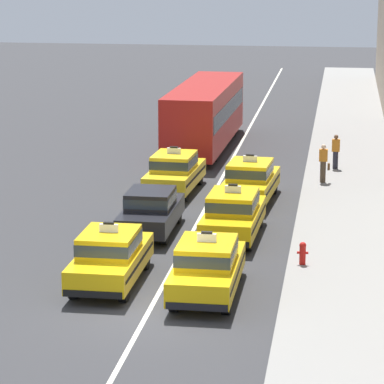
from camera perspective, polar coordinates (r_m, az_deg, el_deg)
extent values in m
plane|color=#353538|center=(28.66, -2.48, -6.77)|extent=(160.00, 160.00, 0.00)
cube|color=silver|center=(47.72, 2.05, 1.48)|extent=(0.14, 80.00, 0.01)
cube|color=gray|center=(42.55, 8.81, -0.06)|extent=(4.00, 90.00, 0.15)
cylinder|color=black|center=(32.68, -5.20, -3.65)|extent=(0.24, 0.64, 0.64)
cylinder|color=black|center=(32.37, -2.65, -3.78)|extent=(0.24, 0.64, 0.64)
cylinder|color=black|center=(29.87, -6.60, -5.35)|extent=(0.24, 0.64, 0.64)
cylinder|color=black|center=(29.52, -3.82, -5.52)|extent=(0.24, 0.64, 0.64)
cube|color=yellow|center=(30.99, -4.56, -3.92)|extent=(1.82, 4.51, 0.70)
cube|color=black|center=(30.97, -4.56, -3.83)|extent=(1.84, 4.15, 0.10)
cube|color=yellow|center=(30.66, -4.64, -2.81)|extent=(1.61, 2.11, 0.64)
cube|color=#2D3842|center=(30.66, -4.64, -2.81)|extent=(1.63, 2.13, 0.35)
cube|color=white|center=(30.54, -4.66, -2.02)|extent=(0.56, 0.12, 0.24)
cube|color=black|center=(30.50, -4.67, -1.75)|extent=(0.32, 0.11, 0.06)
cube|color=black|center=(33.12, -3.68, -3.21)|extent=(1.71, 0.15, 0.20)
cube|color=black|center=(29.03, -5.55, -5.68)|extent=(1.71, 0.15, 0.20)
cylinder|color=black|center=(37.94, -2.98, -1.19)|extent=(0.24, 0.64, 0.64)
cylinder|color=black|center=(37.69, -0.82, -1.27)|extent=(0.24, 0.64, 0.64)
cylinder|color=black|center=(35.26, -3.87, -2.35)|extent=(0.24, 0.64, 0.64)
cylinder|color=black|center=(34.99, -1.55, -2.44)|extent=(0.24, 0.64, 0.64)
cube|color=black|center=(36.37, -2.30, -1.29)|extent=(1.78, 4.31, 0.66)
cube|color=black|center=(36.12, -2.34, -0.37)|extent=(1.57, 1.91, 0.60)
cube|color=#2D3842|center=(36.12, -2.34, -0.37)|extent=(1.59, 1.93, 0.33)
cylinder|color=black|center=(44.10, -1.48, 0.90)|extent=(0.27, 0.65, 0.64)
cylinder|color=black|center=(43.80, 0.40, 0.82)|extent=(0.27, 0.65, 0.64)
cylinder|color=black|center=(41.20, -2.42, -0.01)|extent=(0.27, 0.65, 0.64)
cylinder|color=black|center=(40.88, -0.41, -0.10)|extent=(0.27, 0.65, 0.64)
cube|color=yellow|center=(42.41, -0.97, 0.88)|extent=(2.02, 4.58, 0.70)
cube|color=black|center=(42.40, -0.97, 0.95)|extent=(2.02, 4.22, 0.10)
cube|color=yellow|center=(42.12, -1.01, 1.73)|extent=(1.70, 2.18, 0.64)
cube|color=#2D3842|center=(42.12, -1.01, 1.73)|extent=(1.72, 2.20, 0.35)
cube|color=white|center=(42.04, -1.02, 2.31)|extent=(0.57, 0.15, 0.24)
cube|color=black|center=(42.01, -1.02, 2.51)|extent=(0.32, 0.13, 0.06)
cube|color=black|center=(44.57, -0.36, 1.17)|extent=(1.71, 0.22, 0.20)
cube|color=black|center=(40.36, -1.63, -0.14)|extent=(1.71, 0.22, 0.20)
cylinder|color=black|center=(55.42, 0.24, 3.50)|extent=(0.25, 0.65, 0.64)
cylinder|color=black|center=(55.13, 2.29, 3.44)|extent=(0.25, 0.65, 0.64)
cylinder|color=black|center=(48.92, -1.06, 2.16)|extent=(0.25, 0.65, 0.64)
cylinder|color=black|center=(48.59, 1.25, 2.08)|extent=(0.25, 0.65, 0.64)
cube|color=#B21E19|center=(51.75, 0.72, 4.42)|extent=(2.76, 11.25, 2.90)
cube|color=#2D3842|center=(51.72, 0.72, 4.69)|extent=(2.77, 10.81, 0.84)
cube|color=black|center=(57.02, 1.61, 6.47)|extent=(2.13, 0.13, 0.36)
cylinder|color=black|center=(31.56, -0.12, -4.22)|extent=(0.24, 0.64, 0.64)
cylinder|color=black|center=(31.39, 2.55, -4.34)|extent=(0.24, 0.64, 0.64)
cylinder|color=black|center=(28.69, -1.01, -6.06)|extent=(0.24, 0.64, 0.64)
cylinder|color=black|center=(28.50, 1.94, -6.20)|extent=(0.24, 0.64, 0.64)
cube|color=yellow|center=(29.91, 0.86, -4.53)|extent=(1.82, 4.51, 0.70)
cube|color=black|center=(29.90, 0.86, -4.44)|extent=(1.84, 4.15, 0.10)
cube|color=yellow|center=(29.57, 0.83, -3.38)|extent=(1.61, 2.11, 0.64)
cube|color=#2D3842|center=(29.57, 0.83, -3.38)|extent=(1.63, 2.13, 0.35)
cube|color=white|center=(29.44, 0.83, -2.56)|extent=(0.56, 0.12, 0.24)
cube|color=black|center=(29.40, 0.83, -2.28)|extent=(0.32, 0.11, 0.06)
cube|color=black|center=(32.08, 1.36, -3.74)|extent=(1.71, 0.15, 0.20)
cube|color=black|center=(27.92, 0.27, -6.40)|extent=(1.71, 0.15, 0.20)
cylinder|color=black|center=(37.41, 1.52, -1.39)|extent=(0.26, 0.65, 0.64)
cylinder|color=black|center=(37.23, 3.76, -1.49)|extent=(0.26, 0.65, 0.64)
cylinder|color=black|center=(34.50, 0.73, -2.67)|extent=(0.26, 0.65, 0.64)
cylinder|color=black|center=(34.30, 3.17, -2.79)|extent=(0.26, 0.65, 0.64)
cube|color=yellow|center=(35.76, 2.31, -1.52)|extent=(1.95, 4.56, 0.70)
cube|color=black|center=(35.75, 2.31, -1.44)|extent=(1.96, 4.20, 0.10)
cube|color=yellow|center=(35.45, 2.29, -0.53)|extent=(1.67, 2.15, 0.64)
cube|color=#2D3842|center=(35.45, 2.29, -0.53)|extent=(1.69, 2.17, 0.35)
cube|color=white|center=(35.34, 2.30, 0.16)|extent=(0.56, 0.14, 0.24)
cube|color=black|center=(35.31, 2.30, 0.39)|extent=(0.32, 0.12, 0.06)
cube|color=black|center=(37.94, 2.78, -1.03)|extent=(1.71, 0.20, 0.20)
cube|color=black|center=(33.72, 1.78, -2.88)|extent=(1.71, 0.20, 0.20)
cylinder|color=black|center=(42.55, 2.61, 0.43)|extent=(0.28, 0.65, 0.64)
cylinder|color=black|center=(42.33, 4.58, 0.33)|extent=(0.28, 0.65, 0.64)
cylinder|color=black|center=(39.62, 1.86, -0.55)|extent=(0.28, 0.65, 0.64)
cylinder|color=black|center=(39.39, 3.97, -0.66)|extent=(0.28, 0.65, 0.64)
cube|color=yellow|center=(40.88, 3.27, 0.38)|extent=(2.10, 4.61, 0.70)
cube|color=black|center=(40.87, 3.27, 0.45)|extent=(2.10, 4.25, 0.10)
cube|color=yellow|center=(40.59, 3.25, 1.26)|extent=(1.74, 2.20, 0.64)
cube|color=#2D3842|center=(40.59, 3.25, 1.26)|extent=(1.76, 2.23, 0.35)
cube|color=white|center=(40.50, 3.26, 1.86)|extent=(0.57, 0.16, 0.24)
cube|color=black|center=(40.47, 3.26, 2.07)|extent=(0.33, 0.13, 0.06)
cube|color=black|center=(43.07, 3.73, 0.71)|extent=(1.72, 0.26, 0.20)
cube|color=black|center=(38.82, 2.74, -0.70)|extent=(1.72, 0.26, 0.20)
cylinder|color=#23232D|center=(46.73, 8.00, 1.78)|extent=(0.24, 0.24, 0.79)
cube|color=orange|center=(46.60, 8.03, 2.59)|extent=(0.36, 0.22, 0.56)
sphere|color=brown|center=(46.53, 8.04, 3.06)|extent=(0.20, 0.20, 0.20)
cylinder|color=#473828|center=(43.93, 7.31, 1.13)|extent=(0.24, 0.24, 0.92)
cube|color=orange|center=(43.78, 7.34, 2.05)|extent=(0.36, 0.22, 0.52)
sphere|color=beige|center=(43.71, 7.35, 2.53)|extent=(0.20, 0.20, 0.20)
cube|color=brown|center=(43.87, 7.63, 1.41)|extent=(0.10, 0.20, 0.28)
cylinder|color=red|center=(32.53, 6.18, -3.52)|extent=(0.20, 0.20, 0.60)
sphere|color=red|center=(32.44, 6.20, -2.98)|extent=(0.22, 0.22, 0.22)
cylinder|color=red|center=(32.51, 5.96, -3.38)|extent=(0.10, 0.08, 0.08)
cylinder|color=red|center=(32.50, 6.42, -3.39)|extent=(0.10, 0.08, 0.08)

